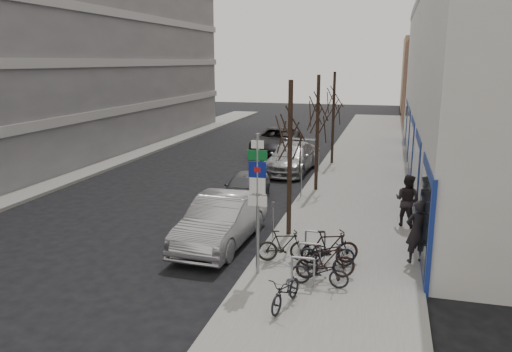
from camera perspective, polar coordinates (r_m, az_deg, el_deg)
The scene contains 25 objects.
ground at distance 15.43m, azimuth -8.60°, elevation -10.44°, with size 120.00×120.00×0.00m, color black.
sidewalk_east at distance 23.74m, azimuth 11.37°, elevation -1.96°, with size 5.00×70.00×0.15m, color slate.
sidewalk_west at distance 29.07m, azimuth -20.72°, elevation 0.20°, with size 3.00×70.00×0.15m, color slate.
brick_building_far at distance 53.44m, azimuth 23.14°, elevation 9.74°, with size 12.00×14.00×8.00m, color brown.
tan_building_far at distance 68.37m, azimuth 21.93°, elevation 10.76°, with size 13.00×12.00×9.00m, color #937A5B.
highway_sign_pole at distance 13.85m, azimuth 0.18°, elevation -2.26°, with size 0.55×0.10×4.20m.
bike_rack at distance 14.72m, azimuth 6.14°, elevation -8.78°, with size 0.66×2.26×0.83m.
tree_near at distance 16.85m, azimuth 3.94°, elevation 6.17°, with size 1.80×1.80×5.50m.
tree_mid at distance 23.23m, azimuth 7.10°, elevation 7.98°, with size 1.80×1.80×5.50m.
tree_far at distance 29.66m, azimuth 8.91°, elevation 9.00°, with size 1.80×1.80×5.50m.
meter_front at distance 17.14m, azimuth 1.97°, elevation -4.61°, with size 0.10×0.08×1.27m.
meter_mid at distance 22.34m, azimuth 5.18°, elevation -0.46°, with size 0.10×0.08×1.27m.
meter_back at distance 27.66m, azimuth 7.17°, elevation 2.11°, with size 0.10×0.08×1.27m.
bike_near_left at distance 12.62m, azimuth 3.46°, elevation -12.71°, with size 0.48×1.58×0.97m, color black.
bike_near_right at distance 14.23m, azimuth 7.96°, elevation -9.59°, with size 0.51×1.70×1.03m, color black.
bike_mid_curb at distance 15.03m, azimuth 8.06°, elevation -8.34°, with size 0.51×1.68×1.03m, color black.
bike_mid_inner at distance 15.28m, azimuth 3.19°, elevation -7.91°, with size 0.49×1.65×1.00m, color black.
bike_far_curb at distance 13.77m, azimuth 7.28°, elevation -10.50°, with size 0.48×1.59×0.97m, color black.
bike_far_inner at distance 15.20m, azimuth 8.42°, elevation -8.00°, with size 0.53×1.78×1.08m, color black.
parked_car_front at distance 16.96m, azimuth -3.98°, elevation -5.10°, with size 1.78×5.10×1.68m, color #A5A5AA.
parked_car_mid at distance 21.88m, azimuth -1.23°, elevation -1.34°, with size 1.61×4.00×1.36m, color #4F4F54.
parked_car_back at distance 28.12m, azimuth 4.10°, elevation 2.10°, with size 2.22×5.46×1.58m, color #98989C.
lane_car at distance 33.82m, azimuth 2.39°, elevation 4.07°, with size 2.81×6.10×1.69m, color black.
pedestrian_near at distance 15.78m, azimuth 17.90°, elevation -6.07°, with size 0.71×0.46×1.94m, color black.
pedestrian_far at distance 19.12m, azimuth 16.89°, elevation -2.64°, with size 0.72×0.49×1.96m, color black.
Camera 1 is at (5.83, -12.92, 6.11)m, focal length 35.00 mm.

